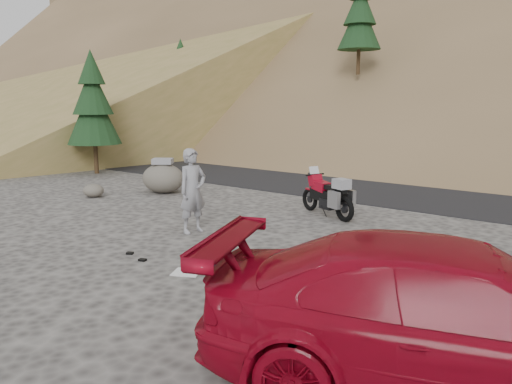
% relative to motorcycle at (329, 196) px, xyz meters
% --- Properties ---
extents(ground, '(140.00, 140.00, 0.00)m').
position_rel_motorcycle_xyz_m(ground, '(-0.66, -3.59, -0.54)').
color(ground, '#3E3C3A').
rests_on(ground, ground).
extents(road, '(120.00, 7.00, 0.05)m').
position_rel_motorcycle_xyz_m(road, '(-0.66, 5.41, -0.54)').
color(road, black).
rests_on(road, ground).
extents(conifer_verge, '(2.20, 2.20, 5.04)m').
position_rel_motorcycle_xyz_m(conifer_verge, '(-11.66, 0.91, 2.35)').
color(conifer_verge, '#332012').
rests_on(conifer_verge, ground).
extents(motorcycle, '(2.01, 1.05, 1.26)m').
position_rel_motorcycle_xyz_m(motorcycle, '(0.00, 0.00, 0.00)').
color(motorcycle, black).
rests_on(motorcycle, ground).
extents(man, '(0.56, 0.76, 1.92)m').
position_rel_motorcycle_xyz_m(man, '(-1.61, -3.31, -0.54)').
color(man, gray).
rests_on(man, ground).
extents(boulder, '(1.85, 1.75, 1.13)m').
position_rel_motorcycle_xyz_m(boulder, '(-6.03, -0.36, -0.04)').
color(boulder, '#5D564F').
rests_on(boulder, ground).
extents(small_rock, '(0.76, 0.71, 0.41)m').
position_rel_motorcycle_xyz_m(small_rock, '(-7.16, -2.24, -0.33)').
color(small_rock, '#5D564F').
rests_on(small_rock, ground).
extents(gear_white_cloth, '(0.60, 0.58, 0.02)m').
position_rel_motorcycle_xyz_m(gear_white_cloth, '(0.28, -5.35, -0.53)').
color(gear_white_cloth, white).
rests_on(gear_white_cloth, ground).
extents(gear_blue_mat, '(0.39, 0.39, 0.16)m').
position_rel_motorcycle_xyz_m(gear_blue_mat, '(0.43, -4.80, -0.46)').
color(gear_blue_mat, navy).
rests_on(gear_blue_mat, ground).
extents(gear_glove_a, '(0.16, 0.13, 0.04)m').
position_rel_motorcycle_xyz_m(gear_glove_a, '(-0.85, -5.40, -0.52)').
color(gear_glove_a, black).
rests_on(gear_glove_a, ground).
extents(gear_glove_b, '(0.16, 0.15, 0.04)m').
position_rel_motorcycle_xyz_m(gear_glove_b, '(-1.37, -5.29, -0.52)').
color(gear_glove_b, black).
rests_on(gear_glove_b, ground).
extents(gear_blue_cloth, '(0.37, 0.32, 0.01)m').
position_rel_motorcycle_xyz_m(gear_blue_cloth, '(0.94, -5.15, -0.53)').
color(gear_blue_cloth, '#849ECD').
rests_on(gear_blue_cloth, ground).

